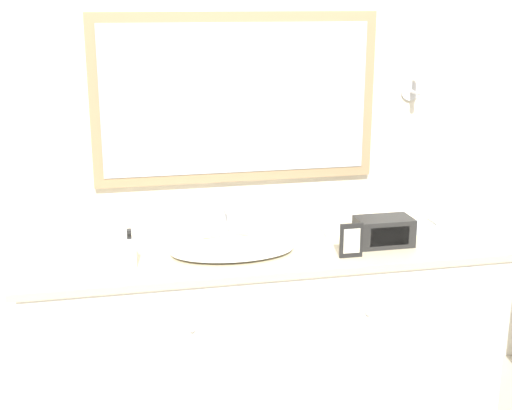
{
  "coord_description": "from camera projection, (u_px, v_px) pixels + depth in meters",
  "views": [
    {
      "loc": [
        -0.66,
        -2.56,
        1.9
      ],
      "look_at": [
        -0.05,
        0.31,
        1.05
      ],
      "focal_mm": 50.0,
      "sensor_mm": 36.0,
      "label": 1
    }
  ],
  "objects": [
    {
      "name": "wall_back",
      "position": [
        250.0,
        136.0,
        3.31
      ],
      "size": [
        8.0,
        0.18,
        2.55
      ],
      "color": "silver",
      "rests_on": "ground_plane"
    },
    {
      "name": "vanity_counter",
      "position": [
        266.0,
        335.0,
        3.24
      ],
      "size": [
        2.12,
        0.62,
        0.85
      ],
      "color": "white",
      "rests_on": "ground_plane"
    },
    {
      "name": "sink_basin",
      "position": [
        232.0,
        248.0,
        3.06
      ],
      "size": [
        0.53,
        0.36,
        0.16
      ],
      "color": "white",
      "rests_on": "vanity_counter"
    },
    {
      "name": "soap_bottle",
      "position": [
        130.0,
        252.0,
        2.88
      ],
      "size": [
        0.05,
        0.05,
        0.17
      ],
      "color": "white",
      "rests_on": "vanity_counter"
    },
    {
      "name": "appliance_box",
      "position": [
        384.0,
        231.0,
        3.15
      ],
      "size": [
        0.25,
        0.15,
        0.12
      ],
      "color": "black",
      "rests_on": "vanity_counter"
    },
    {
      "name": "picture_frame",
      "position": [
        351.0,
        241.0,
        2.99
      ],
      "size": [
        0.1,
        0.01,
        0.15
      ],
      "color": "black",
      "rests_on": "vanity_counter"
    },
    {
      "name": "hand_towel_near_sink",
      "position": [
        415.0,
        227.0,
        3.34
      ],
      "size": [
        0.15,
        0.12,
        0.04
      ],
      "color": "#A8B7C6",
      "rests_on": "vanity_counter"
    },
    {
      "name": "hand_towel_far_corner",
      "position": [
        447.0,
        222.0,
        3.42
      ],
      "size": [
        0.17,
        0.13,
        0.04
      ],
      "color": "white",
      "rests_on": "vanity_counter"
    },
    {
      "name": "metal_tray",
      "position": [
        341.0,
        232.0,
        3.33
      ],
      "size": [
        0.17,
        0.12,
        0.01
      ],
      "color": "silver",
      "rests_on": "vanity_counter"
    }
  ]
}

